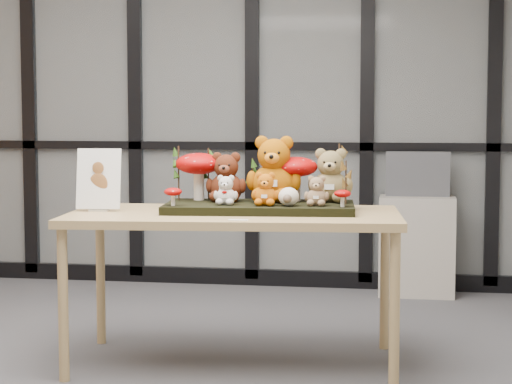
% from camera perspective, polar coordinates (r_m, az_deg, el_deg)
% --- Properties ---
extents(floor, '(5.00, 5.00, 0.00)m').
position_cam_1_polar(floor, '(4.81, -10.66, -10.88)').
color(floor, '#57575C').
rests_on(floor, ground).
extents(room_shell, '(5.00, 5.00, 5.00)m').
position_cam_1_polar(room_shell, '(4.64, -11.00, 9.50)').
color(room_shell, beige).
rests_on(room_shell, floor).
extents(glass_partition, '(4.90, 0.06, 2.78)m').
position_cam_1_polar(glass_partition, '(7.00, -3.89, 5.87)').
color(glass_partition, '#2D383F').
rests_on(glass_partition, floor).
extents(display_table, '(1.75, 0.99, 0.79)m').
position_cam_1_polar(display_table, '(4.75, -1.35, -2.05)').
color(display_table, tan).
rests_on(display_table, floor).
extents(diorama_tray, '(1.01, 0.57, 0.04)m').
position_cam_1_polar(diorama_tray, '(4.79, 0.23, -0.95)').
color(diorama_tray, black).
rests_on(diorama_tray, display_table).
extents(bear_pooh_yellow, '(0.31, 0.29, 0.38)m').
position_cam_1_polar(bear_pooh_yellow, '(4.86, 1.12, 1.64)').
color(bear_pooh_yellow, '#A35304').
rests_on(bear_pooh_yellow, diorama_tray).
extents(bear_brown_medium, '(0.23, 0.21, 0.28)m').
position_cam_1_polar(bear_brown_medium, '(4.89, -1.84, 1.09)').
color(bear_brown_medium, '#4C1E0E').
rests_on(bear_brown_medium, diorama_tray).
extents(bear_tan_back, '(0.25, 0.23, 0.31)m').
position_cam_1_polar(bear_tan_back, '(4.87, 4.62, 1.21)').
color(bear_tan_back, olive).
rests_on(bear_tan_back, diorama_tray).
extents(bear_small_yellow, '(0.15, 0.14, 0.19)m').
position_cam_1_polar(bear_small_yellow, '(4.67, 0.60, 0.30)').
color(bear_small_yellow, '#C45C0A').
rests_on(bear_small_yellow, diorama_tray).
extents(bear_white_bow, '(0.14, 0.13, 0.17)m').
position_cam_1_polar(bear_white_bow, '(4.71, -1.86, 0.22)').
color(bear_white_bow, silver).
rests_on(bear_white_bow, diorama_tray).
extents(bear_beige_small, '(0.14, 0.13, 0.17)m').
position_cam_1_polar(bear_beige_small, '(4.67, 3.76, 0.18)').
color(bear_beige_small, '#8F6F4E').
rests_on(bear_beige_small, diorama_tray).
extents(plush_cream_hedgehog, '(0.09, 0.08, 0.10)m').
position_cam_1_polar(plush_cream_hedgehog, '(4.65, 2.02, -0.23)').
color(plush_cream_hedgehog, '#F1E5CF').
rests_on(plush_cream_hedgehog, diorama_tray).
extents(mushroom_back_left, '(0.25, 0.25, 0.28)m').
position_cam_1_polar(mushroom_back_left, '(4.96, -3.54, 1.11)').
color(mushroom_back_left, '#990504').
rests_on(mushroom_back_left, diorama_tray).
extents(mushroom_back_right, '(0.23, 0.23, 0.26)m').
position_cam_1_polar(mushroom_back_right, '(4.90, 2.46, 0.95)').
color(mushroom_back_right, '#990504').
rests_on(mushroom_back_right, diorama_tray).
extents(mushroom_front_left, '(0.09, 0.09, 0.10)m').
position_cam_1_polar(mushroom_front_left, '(4.68, -5.13, -0.23)').
color(mushroom_front_left, '#990504').
rests_on(mushroom_front_left, diorama_tray).
extents(mushroom_front_right, '(0.08, 0.08, 0.09)m').
position_cam_1_polar(mushroom_front_right, '(4.63, 5.34, -0.33)').
color(mushroom_front_right, '#990504').
rests_on(mushroom_front_right, diorama_tray).
extents(sprig_green_far_left, '(0.05, 0.05, 0.29)m').
position_cam_1_polar(sprig_green_far_left, '(4.95, -4.78, 1.16)').
color(sprig_green_far_left, '#133C0D').
rests_on(sprig_green_far_left, diorama_tray).
extents(sprig_green_mid_left, '(0.05, 0.05, 0.28)m').
position_cam_1_polar(sprig_green_mid_left, '(4.98, -2.94, 1.12)').
color(sprig_green_mid_left, '#133C0D').
rests_on(sprig_green_mid_left, diorama_tray).
extents(sprig_dry_far_right, '(0.05, 0.05, 0.31)m').
position_cam_1_polar(sprig_dry_far_right, '(4.87, 5.14, 1.19)').
color(sprig_dry_far_right, brown).
rests_on(sprig_dry_far_right, diorama_tray).
extents(sprig_dry_mid_right, '(0.05, 0.05, 0.22)m').
position_cam_1_polar(sprig_dry_mid_right, '(4.75, 5.55, 0.59)').
color(sprig_dry_mid_right, brown).
rests_on(sprig_dry_mid_right, diorama_tray).
extents(sprig_green_centre, '(0.05, 0.05, 0.22)m').
position_cam_1_polar(sprig_green_centre, '(4.97, -0.22, 0.81)').
color(sprig_green_centre, '#133C0D').
rests_on(sprig_green_centre, diorama_tray).
extents(sign_holder, '(0.24, 0.10, 0.32)m').
position_cam_1_polar(sign_holder, '(4.87, -9.66, 0.64)').
color(sign_holder, silver).
rests_on(sign_holder, display_table).
extents(label_card, '(0.09, 0.03, 0.00)m').
position_cam_1_polar(label_card, '(4.40, -1.11, -1.73)').
color(label_card, white).
rests_on(label_card, display_table).
extents(cabinet, '(0.53, 0.31, 0.71)m').
position_cam_1_polar(cabinet, '(6.69, 9.86, -3.29)').
color(cabinet, '#A59E93').
rests_on(cabinet, floor).
extents(monitor, '(0.45, 0.05, 0.32)m').
position_cam_1_polar(monitor, '(6.65, 9.93, 1.10)').
color(monitor, '#4D4F55').
rests_on(monitor, cabinet).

